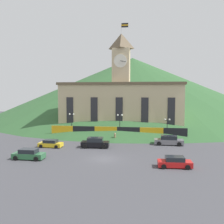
% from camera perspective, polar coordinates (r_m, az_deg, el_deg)
% --- Properties ---
extents(ground_plane, '(160.00, 160.00, 0.00)m').
position_cam_1_polar(ground_plane, '(37.38, -1.84, -10.70)').
color(ground_plane, '#424247').
extents(civic_building, '(28.94, 8.98, 25.87)m').
position_cam_1_polar(civic_building, '(59.56, 2.10, 1.67)').
color(civic_building, '#C6B289').
rests_on(civic_building, ground).
extents(banner_fence, '(28.52, 0.12, 2.59)m').
position_cam_1_polar(banner_fence, '(52.20, 1.15, -4.83)').
color(banner_fence, gold).
rests_on(banner_fence, ground).
extents(hillside_backdrop, '(110.39, 110.39, 23.45)m').
position_cam_1_polar(hillside_backdrop, '(102.22, 4.67, 5.68)').
color(hillside_backdrop, '#2D562D').
rests_on(hillside_backdrop, ground).
extents(street_lamp_far_left, '(1.26, 0.36, 5.18)m').
position_cam_1_polar(street_lamp_far_left, '(55.15, -9.21, -1.80)').
color(street_lamp_far_left, black).
rests_on(street_lamp_far_left, ground).
extents(street_lamp_center, '(1.26, 0.36, 5.13)m').
position_cam_1_polar(street_lamp_center, '(52.98, 1.80, -2.04)').
color(street_lamp_center, black).
rests_on(street_lamp_center, ground).
extents(street_lamp_right, '(1.26, 0.36, 4.34)m').
position_cam_1_polar(street_lamp_right, '(52.87, 12.51, -2.71)').
color(street_lamp_right, black).
rests_on(street_lamp_right, ground).
extents(car_gray_pickup, '(5.35, 2.48, 1.75)m').
position_cam_1_polar(car_gray_pickup, '(47.95, 12.85, -6.38)').
color(car_gray_pickup, slate).
rests_on(car_gray_pickup, ground).
extents(car_black_suv, '(5.01, 2.60, 1.80)m').
position_cam_1_polar(car_black_suv, '(44.69, -3.86, -7.06)').
color(car_black_suv, black).
rests_on(car_black_suv, ground).
extents(car_yellow_coupe, '(4.26, 2.25, 1.35)m').
position_cam_1_polar(car_yellow_coupe, '(46.25, -13.85, -7.04)').
color(car_yellow_coupe, yellow).
rests_on(car_yellow_coupe, ground).
extents(car_green_wagon, '(4.60, 2.13, 1.55)m').
position_cam_1_polar(car_green_wagon, '(39.08, -18.50, -9.17)').
color(car_green_wagon, '#2D663D').
rests_on(car_green_wagon, ground).
extents(car_red_sedan, '(4.47, 2.28, 1.45)m').
position_cam_1_polar(car_red_sedan, '(34.31, 14.14, -11.08)').
color(car_red_sedan, red).
rests_on(car_red_sedan, ground).
extents(pedestrian, '(0.44, 0.44, 1.71)m').
position_cam_1_polar(pedestrian, '(49.93, 0.70, -5.68)').
color(pedestrian, olive).
rests_on(pedestrian, ground).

